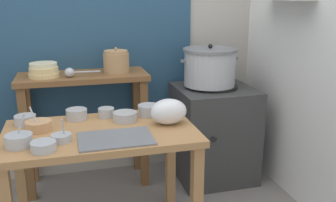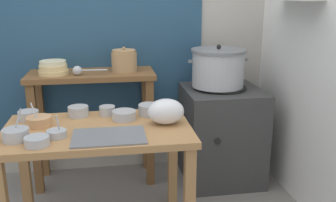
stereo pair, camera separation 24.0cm
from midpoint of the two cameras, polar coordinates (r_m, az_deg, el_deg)
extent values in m
cube|color=#B2ADA3|center=(3.15, -11.76, 12.32)|extent=(4.40, 0.10, 2.60)
cube|color=navy|center=(3.08, -16.49, 12.87)|extent=(1.90, 0.02, 2.10)
cube|color=white|center=(2.70, 19.03, 11.25)|extent=(0.10, 3.20, 2.60)
cube|color=#B27F4C|center=(2.25, -13.21, -4.82)|extent=(1.10, 0.66, 0.04)
cube|color=#B27F4C|center=(2.22, 1.17, -14.95)|extent=(0.06, 0.06, 0.68)
cube|color=#B27F4C|center=(2.69, -23.86, -10.66)|extent=(0.06, 0.06, 0.68)
cube|color=#B27F4C|center=(2.70, -2.20, -9.06)|extent=(0.06, 0.06, 0.68)
cube|color=brown|center=(2.93, -15.06, 3.55)|extent=(0.96, 0.40, 0.04)
cube|color=brown|center=(2.95, -22.82, -6.28)|extent=(0.06, 0.06, 0.86)
cube|color=brown|center=(2.94, -5.98, -5.08)|extent=(0.06, 0.06, 0.86)
cube|color=brown|center=(3.22, -22.18, -4.32)|extent=(0.06, 0.06, 0.86)
cube|color=brown|center=(3.22, -6.86, -3.22)|extent=(0.06, 0.06, 0.86)
cube|color=#383838|center=(3.12, 4.66, -4.81)|extent=(0.60, 0.60, 0.76)
cylinder|color=black|center=(3.00, 4.82, 2.17)|extent=(0.36, 0.36, 0.02)
cylinder|color=black|center=(2.78, 4.47, -5.84)|extent=(0.04, 0.02, 0.04)
cylinder|color=#B7BABF|center=(2.97, 4.03, 4.95)|extent=(0.40, 0.40, 0.27)
cylinder|color=slate|center=(2.95, 4.08, 7.73)|extent=(0.43, 0.43, 0.02)
sphere|color=black|center=(2.95, 4.09, 8.27)|extent=(0.04, 0.04, 0.04)
cube|color=slate|center=(2.90, -0.05, 6.06)|extent=(0.04, 0.02, 0.02)
cube|color=slate|center=(3.04, 7.97, 6.37)|extent=(0.04, 0.02, 0.02)
cylinder|color=tan|center=(2.92, -10.19, 5.69)|extent=(0.20, 0.20, 0.15)
cylinder|color=tan|center=(2.91, -10.27, 7.32)|extent=(0.18, 0.18, 0.02)
sphere|color=tan|center=(2.91, -10.29, 7.75)|extent=(0.02, 0.02, 0.02)
cylinder|color=#E5C684|center=(2.91, -20.52, 3.73)|extent=(0.22, 0.22, 0.03)
cylinder|color=#E5C684|center=(2.90, -20.59, 4.42)|extent=(0.21, 0.21, 0.04)
cylinder|color=beige|center=(2.90, -20.66, 5.11)|extent=(0.19, 0.19, 0.03)
sphere|color=#B7BABF|center=(2.83, -17.07, 4.12)|extent=(0.07, 0.07, 0.07)
cylinder|color=#B7BABF|center=(2.82, -14.49, 4.29)|extent=(0.18, 0.02, 0.01)
cube|color=slate|center=(2.08, -11.23, -5.65)|extent=(0.40, 0.28, 0.01)
ellipsoid|color=white|center=(2.26, -2.97, -1.65)|extent=(0.22, 0.16, 0.16)
cylinder|color=tan|center=(2.33, -21.84, -3.55)|extent=(0.15, 0.15, 0.06)
cylinder|color=maroon|center=(2.32, -21.89, -3.02)|extent=(0.13, 0.13, 0.01)
cylinder|color=#B7BABF|center=(2.31, -22.32, -2.65)|extent=(0.06, 0.07, 0.14)
cylinder|color=#B7BABF|center=(2.12, -19.03, -5.37)|extent=(0.11, 0.11, 0.04)
cylinder|color=#BFB28C|center=(2.12, -19.06, -5.01)|extent=(0.09, 0.09, 0.01)
cylinder|color=#B7BABF|center=(2.10, -18.78, -4.13)|extent=(0.02, 0.07, 0.13)
cylinder|color=#B7BABF|center=(2.35, -9.44, -2.40)|extent=(0.15, 0.15, 0.06)
cylinder|color=#BFB28C|center=(2.35, -9.47, -1.87)|extent=(0.13, 0.13, 0.01)
cylinder|color=#B7BABF|center=(2.14, -24.69, -5.52)|extent=(0.14, 0.14, 0.07)
cylinder|color=brown|center=(2.13, -24.77, -4.85)|extent=(0.12, 0.12, 0.01)
cylinder|color=#B7BABF|center=(2.13, -24.62, -3.93)|extent=(0.08, 0.04, 0.17)
cylinder|color=#B7BABF|center=(2.46, -23.45, -2.71)|extent=(0.13, 0.13, 0.06)
cylinder|color=maroon|center=(2.45, -23.51, -2.20)|extent=(0.11, 0.11, 0.01)
cylinder|color=#B7BABF|center=(2.46, -16.41, -1.96)|extent=(0.13, 0.13, 0.07)
cylinder|color=beige|center=(2.45, -16.46, -1.37)|extent=(0.11, 0.11, 0.01)
cylinder|color=#B7BABF|center=(2.03, -21.62, -6.46)|extent=(0.13, 0.13, 0.05)
cylinder|color=#BFB28C|center=(2.03, -21.67, -5.98)|extent=(0.11, 0.11, 0.01)
cylinder|color=#B7BABF|center=(2.44, -5.73, -1.44)|extent=(0.14, 0.14, 0.07)
cylinder|color=brown|center=(2.43, -5.74, -0.79)|extent=(0.12, 0.12, 0.01)
cylinder|color=#B7BABF|center=(2.45, -12.16, -1.76)|extent=(0.10, 0.10, 0.06)
cylinder|color=#337238|center=(2.45, -12.19, -1.24)|extent=(0.09, 0.09, 0.01)
camera|label=1|loc=(0.12, -92.86, -0.82)|focal=40.28mm
camera|label=2|loc=(0.12, 87.14, 0.82)|focal=40.28mm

